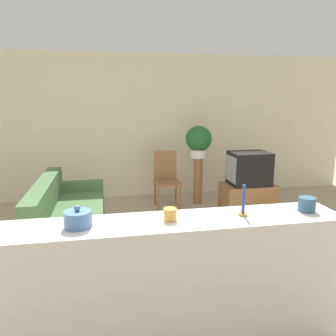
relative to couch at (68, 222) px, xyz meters
name	(u,v)px	position (x,y,z in m)	size (l,w,h in m)	color
ground_plane	(154,296)	(0.94, -1.37, -0.31)	(14.00, 14.00, 0.00)	tan
wall_back	(128,127)	(0.94, 2.06, 1.04)	(9.00, 0.06, 2.70)	beige
couch	(68,222)	(0.00, 0.00, 0.00)	(0.82, 1.91, 0.85)	#476B3D
tv_stand	(248,198)	(2.83, 0.72, -0.06)	(0.85, 0.53, 0.49)	olive
television	(249,168)	(2.82, 0.72, 0.45)	(0.63, 0.51, 0.54)	black
wooden_chair	(166,177)	(1.54, 1.26, 0.23)	(0.44, 0.44, 0.98)	olive
plant_stand	(198,181)	(2.13, 1.33, 0.12)	(0.16, 0.16, 0.85)	olive
potted_plant	(199,140)	(2.13, 1.33, 0.85)	(0.46, 0.46, 0.56)	white
foreground_counter	(166,284)	(0.94, -2.01, 0.20)	(2.68, 0.44, 1.02)	silver
decorative_bowl	(78,219)	(0.32, -2.01, 0.77)	(0.19, 0.19, 0.16)	#4C7AAD
candle_jar	(170,214)	(0.97, -2.01, 0.76)	(0.10, 0.10, 0.09)	gold
candlestick	(243,206)	(1.53, -2.01, 0.79)	(0.07, 0.07, 0.24)	#B7933D
coffee_tin	(307,204)	(2.05, -2.01, 0.77)	(0.13, 0.13, 0.11)	#335B75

